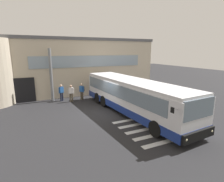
{
  "coord_description": "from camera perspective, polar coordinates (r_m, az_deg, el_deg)",
  "views": [
    {
      "loc": [
        -5.22,
        -12.98,
        4.91
      ],
      "look_at": [
        1.26,
        0.84,
        1.5
      ],
      "focal_mm": 28.91,
      "sensor_mm": 36.0,
      "label": 1
    }
  ],
  "objects": [
    {
      "name": "passenger_by_doorway",
      "position": [
        18.01,
        -12.81,
        -0.49
      ],
      "size": [
        0.59,
        0.26,
        1.68
      ],
      "color": "#4C4233",
      "rests_on": "ground"
    },
    {
      "name": "entry_support_column",
      "position": [
        18.64,
        -18.71,
        4.74
      ],
      "size": [
        0.28,
        0.28,
        5.15
      ],
      "primitive_type": "cylinder",
      "color": "slate",
      "rests_on": "ground"
    },
    {
      "name": "bay_paint_stripes",
      "position": [
        12.38,
        13.38,
        -11.11
      ],
      "size": [
        4.4,
        3.96,
        0.01
      ],
      "color": "silver",
      "rests_on": "ground"
    },
    {
      "name": "passenger_near_column",
      "position": [
        18.55,
        -15.73,
        -0.27
      ],
      "size": [
        0.53,
        0.37,
        1.68
      ],
      "color": "#1E2338",
      "rests_on": "ground"
    },
    {
      "name": "passenger_at_curb_edge",
      "position": [
        18.59,
        -9.51,
        0.17
      ],
      "size": [
        0.49,
        0.52,
        1.68
      ],
      "color": "#4C4233",
      "rests_on": "ground"
    },
    {
      "name": "bus_main_foreground",
      "position": [
        14.33,
        6.48,
        -1.93
      ],
      "size": [
        3.42,
        12.04,
        2.7
      ],
      "color": "silver",
      "rests_on": "ground"
    },
    {
      "name": "ground_plane",
      "position": [
        14.83,
        -3.05,
        -6.8
      ],
      "size": [
        80.0,
        90.0,
        0.02
      ],
      "primitive_type": "cube",
      "color": "#232326",
      "rests_on": "ground"
    },
    {
      "name": "terminal_building",
      "position": [
        25.02,
        -14.72,
        8.15
      ],
      "size": [
        20.03,
        13.8,
        6.31
      ],
      "color": "beige",
      "rests_on": "ground"
    }
  ]
}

